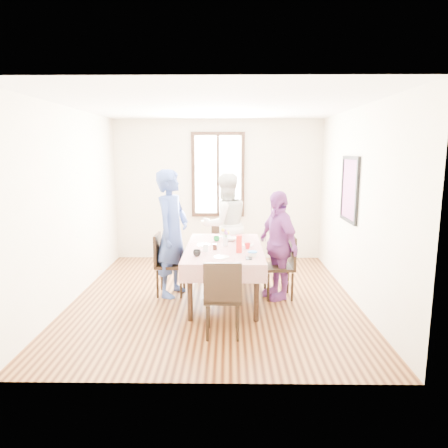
{
  "coord_description": "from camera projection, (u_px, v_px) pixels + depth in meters",
  "views": [
    {
      "loc": [
        0.22,
        -5.68,
        2.1
      ],
      "look_at": [
        0.15,
        -0.09,
        1.1
      ],
      "focal_mm": 32.77,
      "sensor_mm": 36.0,
      "label": 1
    }
  ],
  "objects": [
    {
      "name": "right_wall",
      "position": [
        357.0,
        206.0,
        5.7
      ],
      "size": [
        0.0,
        4.5,
        4.5
      ],
      "primitive_type": "plane",
      "rotation": [
        1.57,
        0.0,
        -1.57
      ],
      "color": "beige",
      "rests_on": "ground"
    },
    {
      "name": "plate_near",
      "position": [
        221.0,
        257.0,
        5.21
      ],
      "size": [
        0.2,
        0.2,
        0.01
      ],
      "primitive_type": "cylinder",
      "color": "white",
      "rests_on": "tablecloth"
    },
    {
      "name": "mug_green",
      "position": [
        217.0,
        239.0,
        6.14
      ],
      "size": [
        0.11,
        0.11,
        0.08
      ],
      "primitive_type": "imported",
      "rotation": [
        0.0,
        0.0,
        -0.16
      ],
      "color": "#0C7226",
      "rests_on": "tablecloth"
    },
    {
      "name": "butter_tub",
      "position": [
        252.0,
        254.0,
        5.26
      ],
      "size": [
        0.11,
        0.11,
        0.05
      ],
      "primitive_type": "cylinder",
      "color": "white",
      "rests_on": "tablecloth"
    },
    {
      "name": "plate_left",
      "position": [
        204.0,
        245.0,
        5.88
      ],
      "size": [
        0.2,
        0.2,
        0.01
      ],
      "primitive_type": "cylinder",
      "color": "white",
      "rests_on": "tablecloth"
    },
    {
      "name": "chair_left",
      "position": [
        171.0,
        264.0,
        6.01
      ],
      "size": [
        0.43,
        0.43,
        0.91
      ],
      "primitive_type": "cube",
      "rotation": [
        0.0,
        0.0,
        -1.59
      ],
      "color": "black",
      "rests_on": "ground"
    },
    {
      "name": "drinking_glass",
      "position": [
        205.0,
        248.0,
        5.52
      ],
      "size": [
        0.07,
        0.07,
        0.1
      ],
      "primitive_type": "cylinder",
      "color": "silver",
      "rests_on": "tablecloth"
    },
    {
      "name": "art_poster",
      "position": [
        350.0,
        189.0,
        5.96
      ],
      "size": [
        0.04,
        0.76,
        0.96
      ],
      "primitive_type": "cube",
      "color": "red",
      "rests_on": "right_wall"
    },
    {
      "name": "serving_bowl",
      "position": [
        229.0,
        239.0,
        6.17
      ],
      "size": [
        0.24,
        0.24,
        0.05
      ],
      "primitive_type": "imported",
      "rotation": [
        0.0,
        0.0,
        -0.11
      ],
      "color": "white",
      "rests_on": "tablecloth"
    },
    {
      "name": "mug_flag",
      "position": [
        247.0,
        246.0,
        5.66
      ],
      "size": [
        0.12,
        0.12,
        0.08
      ],
      "primitive_type": "imported",
      "rotation": [
        0.0,
        0.0,
        0.82
      ],
      "color": "red",
      "rests_on": "tablecloth"
    },
    {
      "name": "plate_far",
      "position": [
        225.0,
        237.0,
        6.45
      ],
      "size": [
        0.2,
        0.2,
        0.01
      ],
      "primitive_type": "cylinder",
      "color": "white",
      "rests_on": "tablecloth"
    },
    {
      "name": "mug_black",
      "position": [
        197.0,
        253.0,
        5.27
      ],
      "size": [
        0.12,
        0.12,
        0.08
      ],
      "primitive_type": "imported",
      "rotation": [
        0.0,
        0.0,
        0.16
      ],
      "color": "black",
      "rests_on": "tablecloth"
    },
    {
      "name": "window_pane",
      "position": [
        218.0,
        175.0,
        7.87
      ],
      "size": [
        0.9,
        0.02,
        1.5
      ],
      "primitive_type": "cube",
      "color": "white",
      "rests_on": "back_wall"
    },
    {
      "name": "chair_right",
      "position": [
        279.0,
        267.0,
        5.88
      ],
      "size": [
        0.44,
        0.44,
        0.91
      ],
      "primitive_type": "cube",
      "rotation": [
        0.0,
        0.0,
        1.62
      ],
      "color": "black",
      "rests_on": "ground"
    },
    {
      "name": "dining_table",
      "position": [
        224.0,
        273.0,
        5.86
      ],
      "size": [
        0.95,
        1.73,
        0.75
      ],
      "primitive_type": "cube",
      "color": "black",
      "rests_on": "ground"
    },
    {
      "name": "flower_bunch",
      "position": [
        225.0,
        233.0,
        5.8
      ],
      "size": [
        0.09,
        0.09,
        0.1
      ],
      "primitive_type": null,
      "color": "yellow",
      "rests_on": "flower_vase"
    },
    {
      "name": "flower_vase",
      "position": [
        225.0,
        241.0,
        5.82
      ],
      "size": [
        0.07,
        0.07,
        0.13
      ],
      "primitive_type": "cylinder",
      "color": "silver",
      "rests_on": "tablecloth"
    },
    {
      "name": "person_right",
      "position": [
        278.0,
        245.0,
        5.83
      ],
      "size": [
        0.73,
        0.99,
        1.56
      ],
      "primitive_type": "imported",
      "rotation": [
        0.0,
        0.0,
        -1.14
      ],
      "color": "#76337F",
      "rests_on": "ground"
    },
    {
      "name": "back_wall",
      "position": [
        218.0,
        190.0,
        7.94
      ],
      "size": [
        4.0,
        0.0,
        4.0
      ],
      "primitive_type": "plane",
      "rotation": [
        1.57,
        0.0,
        0.0
      ],
      "color": "beige",
      "rests_on": "ground"
    },
    {
      "name": "chair_near",
      "position": [
        223.0,
        297.0,
        4.67
      ],
      "size": [
        0.42,
        0.42,
        0.91
      ],
      "primitive_type": "cube",
      "rotation": [
        0.0,
        0.0,
        0.01
      ],
      "color": "black",
      "rests_on": "ground"
    },
    {
      "name": "person_far",
      "position": [
        225.0,
        225.0,
        6.92
      ],
      "size": [
        1.04,
        0.95,
        1.75
      ],
      "primitive_type": "imported",
      "rotation": [
        0.0,
        0.0,
        3.55
      ],
      "color": "silver",
      "rests_on": "ground"
    },
    {
      "name": "plate_right",
      "position": [
        247.0,
        245.0,
        5.88
      ],
      "size": [
        0.2,
        0.2,
        0.01
      ],
      "primitive_type": "cylinder",
      "color": "white",
      "rests_on": "tablecloth"
    },
    {
      "name": "chair_far",
      "position": [
        225.0,
        248.0,
        7.01
      ],
      "size": [
        0.48,
        0.48,
        0.91
      ],
      "primitive_type": "cube",
      "rotation": [
        0.0,
        0.0,
        3.29
      ],
      "color": "black",
      "rests_on": "ground"
    },
    {
      "name": "window_frame",
      "position": [
        218.0,
        175.0,
        7.86
      ],
      "size": [
        1.02,
        0.06,
        1.62
      ],
      "primitive_type": "cube",
      "color": "black",
      "rests_on": "back_wall"
    },
    {
      "name": "juice_carton",
      "position": [
        239.0,
        244.0,
        5.44
      ],
      "size": [
        0.08,
        0.08,
        0.24
      ],
      "primitive_type": "cube",
      "color": "red",
      "rests_on": "tablecloth"
    },
    {
      "name": "ground",
      "position": [
        214.0,
        297.0,
        5.96
      ],
      "size": [
        4.5,
        4.5,
        0.0
      ],
      "primitive_type": "plane",
      "color": "#331508",
      "rests_on": "ground"
    },
    {
      "name": "butter_lid",
      "position": [
        252.0,
        252.0,
        5.25
      ],
      "size": [
        0.12,
        0.12,
        0.01
      ],
      "primitive_type": "cylinder",
      "color": "blue",
      "rests_on": "butter_tub"
    },
    {
      "name": "person_left",
      "position": [
        171.0,
        233.0,
        5.93
      ],
      "size": [
        0.63,
        0.78,
        1.85
      ],
      "primitive_type": "imported",
      "rotation": [
        0.0,
        0.0,
        1.24
      ],
      "color": "#304486",
      "rests_on": "ground"
    },
    {
      "name": "jam_jar",
      "position": [
        215.0,
        247.0,
        5.6
      ],
      "size": [
        0.06,
        0.06,
        0.08
      ],
      "primitive_type": "cylinder",
      "color": "black",
      "rests_on": "tablecloth"
    },
    {
      "name": "tablecloth",
      "position": [
        224.0,
        247.0,
        5.79
      ],
      "size": [
        1.07,
        1.85,
        0.01
      ],
      "primitive_type": "cube",
      "color": "#5A0002",
      "rests_on": "dining_table"
    },
    {
      "name": "smartphone",
      "position": [
        249.0,
        258.0,
        5.16
      ],
      "size": [
        0.08,
        0.15,
        0.01
      ],
      "primitive_type": "cube",
      "color": "black",
      "rests_on": "tablecloth"
    }
  ]
}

